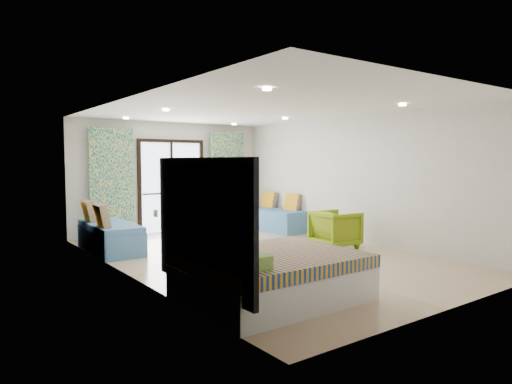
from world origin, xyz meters
TOP-DOWN VIEW (x-y plane):
  - floor at (0.00, 0.00)m, footprint 5.00×7.50m
  - ceiling at (0.00, 0.00)m, footprint 5.00×7.50m
  - wall_back at (0.00, 3.75)m, footprint 5.00×0.01m
  - wall_front at (0.00, -3.75)m, footprint 5.00×0.01m
  - wall_left at (-2.50, 0.00)m, footprint 0.01×7.50m
  - wall_right at (2.50, 0.00)m, footprint 0.01×7.50m
  - balcony_door at (0.00, 3.72)m, footprint 1.76×0.08m
  - balcony_rail at (0.00, 3.73)m, footprint 1.52×0.03m
  - curtain_left at (-1.55, 3.57)m, footprint 1.00×0.10m
  - curtain_right at (1.55, 3.57)m, footprint 1.00×0.10m
  - downlight_a at (-1.40, -2.00)m, footprint 0.12×0.12m
  - downlight_b at (1.40, -2.00)m, footprint 0.12×0.12m
  - downlight_c at (-1.40, 1.00)m, footprint 0.12×0.12m
  - downlight_d at (1.40, 1.00)m, footprint 0.12×0.12m
  - downlight_e at (-1.40, 3.00)m, footprint 0.12×0.12m
  - downlight_f at (1.40, 3.00)m, footprint 0.12×0.12m
  - headboard at (-2.46, -2.17)m, footprint 0.06×2.10m
  - switch_plate at (-2.47, -0.92)m, footprint 0.02×0.10m
  - bed at (-1.48, -2.17)m, footprint 2.13×1.74m
  - daybed_left at (-2.12, 2.09)m, footprint 0.85×2.01m
  - daybed_right at (2.12, 2.32)m, footprint 0.83×1.95m
  - coffee_table at (0.10, 2.65)m, footprint 0.71×0.71m
  - vase at (0.06, 2.66)m, footprint 0.22×0.23m
  - armchair at (1.71, -0.24)m, footprint 0.82×0.86m

SIDE VIEW (x-z plane):
  - floor at x=0.00m, z-range -0.01..0.01m
  - daybed_right at x=2.12m, z-range -0.18..0.77m
  - daybed_left at x=-2.12m, z-range -0.18..0.79m
  - bed at x=-1.48m, z-range -0.06..0.67m
  - coffee_table at x=0.10m, z-range 0.01..0.67m
  - armchair at x=1.71m, z-range 0.00..0.82m
  - vase at x=0.06m, z-range 0.38..0.57m
  - balcony_rail at x=0.00m, z-range 0.93..0.97m
  - headboard at x=-2.46m, z-range 0.30..1.80m
  - switch_plate at x=-2.47m, z-range 1.00..1.10m
  - curtain_left at x=-1.55m, z-range 0.00..2.50m
  - curtain_right at x=1.55m, z-range 0.00..2.50m
  - balcony_door at x=0.00m, z-range 0.12..2.40m
  - wall_back at x=0.00m, z-range 0.00..2.70m
  - wall_front at x=0.00m, z-range 0.00..2.70m
  - wall_left at x=-2.50m, z-range 0.00..2.70m
  - wall_right at x=2.50m, z-range 0.00..2.70m
  - downlight_a at x=-1.40m, z-range 2.66..2.68m
  - downlight_b at x=1.40m, z-range 2.66..2.68m
  - downlight_c at x=-1.40m, z-range 2.66..2.68m
  - downlight_d at x=1.40m, z-range 2.66..2.68m
  - downlight_e at x=-1.40m, z-range 2.66..2.68m
  - downlight_f at x=1.40m, z-range 2.66..2.68m
  - ceiling at x=0.00m, z-range 2.70..2.71m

